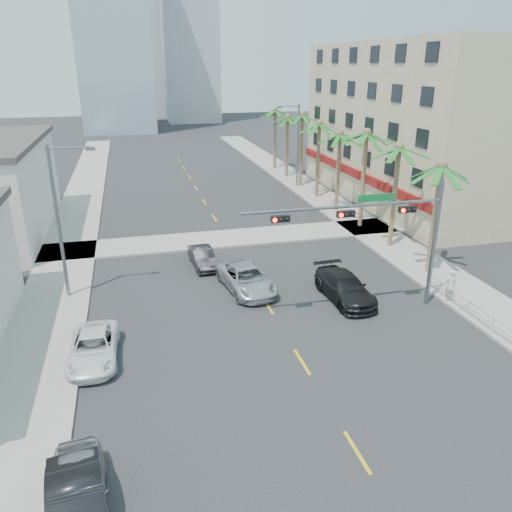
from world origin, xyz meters
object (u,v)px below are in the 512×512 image
at_px(traffic_signal_mast, 384,225).
at_px(car_lane_left, 202,257).
at_px(pedestrian, 450,285).
at_px(car_lane_right, 345,287).
at_px(car_lane_center, 246,279).
at_px(car_parked_far, 93,348).
at_px(car_parked_near, 79,491).

distance_m(traffic_signal_mast, car_lane_left, 13.13).
bearing_deg(pedestrian, car_lane_right, -15.36).
height_order(car_lane_left, car_lane_center, car_lane_center).
relative_size(car_parked_far, car_lane_right, 0.89).
height_order(car_parked_near, car_lane_right, car_lane_right).
distance_m(car_parked_far, pedestrian, 19.74).
relative_size(traffic_signal_mast, car_parked_far, 2.36).
bearing_deg(car_lane_left, car_parked_far, -126.47).
relative_size(car_parked_near, pedestrian, 2.23).
relative_size(traffic_signal_mast, car_lane_right, 2.10).
bearing_deg(traffic_signal_mast, pedestrian, -2.08).
bearing_deg(car_lane_left, car_lane_center, -69.60).
bearing_deg(car_parked_near, traffic_signal_mast, 27.75).
height_order(car_lane_left, pedestrian, pedestrian).
xyz_separation_m(car_lane_center, pedestrian, (11.00, -4.61, 0.36)).
distance_m(car_parked_far, car_lane_right, 14.35).
height_order(car_parked_near, car_parked_far, car_parked_near).
bearing_deg(car_parked_near, car_lane_left, 64.88).
bearing_deg(pedestrian, car_parked_near, 29.96).
height_order(car_parked_far, car_lane_right, car_lane_right).
relative_size(traffic_signal_mast, car_lane_center, 2.06).
relative_size(car_parked_far, car_lane_center, 0.87).
bearing_deg(car_lane_right, car_parked_near, -142.37).
xyz_separation_m(car_parked_far, pedestrian, (19.70, 1.24, 0.45)).
xyz_separation_m(car_parked_near, car_lane_center, (8.70, 14.52, 0.02)).
height_order(car_lane_left, car_lane_right, car_lane_right).
distance_m(traffic_signal_mast, car_parked_far, 15.87).
xyz_separation_m(car_parked_near, car_parked_far, (0.00, 8.68, -0.07)).
relative_size(traffic_signal_mast, car_lane_left, 2.82).
height_order(traffic_signal_mast, car_lane_center, traffic_signal_mast).
bearing_deg(car_lane_left, pedestrian, -38.74).
bearing_deg(car_lane_right, car_lane_center, 150.54).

